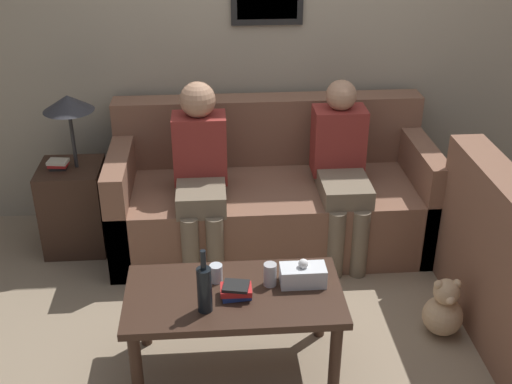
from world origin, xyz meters
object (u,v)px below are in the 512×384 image
Objects in this scene: couch_main at (271,196)px; wine_bottle at (204,288)px; teddy_bear at (443,310)px; drinking_glass at (216,273)px; coffee_table at (234,304)px; person_right at (341,164)px; person_left at (200,167)px.

couch_main is 6.37× the size of wine_bottle.
teddy_bear is at bearing -51.77° from couch_main.
couch_main is 1.26m from drinking_glass.
coffee_table is at bearing -103.60° from couch_main.
couch_main is at bearing 128.23° from teddy_bear.
couch_main is 0.56m from person_right.
teddy_bear is at bearing -65.50° from person_right.
person_left reaches higher than teddy_bear.
wine_bottle reaches higher than coffee_table.
drinking_glass is 1.32m from person_right.
wine_bottle is (-0.45, -1.41, 0.28)m from couch_main.
wine_bottle is at bearing -89.05° from person_left.
teddy_bear is (1.34, -0.89, -0.51)m from person_left.
person_left reaches higher than coffee_table.
person_right reaches higher than couch_main.
coffee_table is at bearing 41.54° from wine_bottle.
couch_main is at bearing 71.43° from drinking_glass.
person_left is 3.34× the size of teddy_bear.
person_left is at bearing 94.49° from drinking_glass.
person_left is at bearing 90.95° from wine_bottle.
person_left reaches higher than drinking_glass.
couch_main is 1.96× the size of coffee_table.
drinking_glass is at bearing 76.26° from wine_bottle.
coffee_table is 0.18m from drinking_glass.
couch_main reaches higher than coffee_table.
wine_bottle is at bearing -103.74° from drinking_glass.
person_left is 1.69m from teddy_bear.
couch_main reaches higher than wine_bottle.
drinking_glass is (-0.09, 0.11, 0.12)m from coffee_table.
drinking_glass reaches higher than coffee_table.
person_left is (-0.08, 0.98, 0.14)m from drinking_glass.
couch_main is 6.01× the size of teddy_bear.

